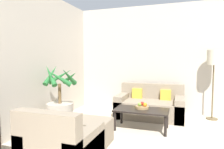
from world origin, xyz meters
name	(u,v)px	position (x,y,z in m)	size (l,w,h in m)	color
wall_back	(200,59)	(0.00, 6.16, 1.35)	(7.73, 0.06, 2.70)	#BCB2A3
potted_palm	(60,108)	(-2.65, 4.27, 0.39)	(0.71, 0.72, 1.25)	#ADA393
sofa_loveseat	(150,106)	(-1.09, 5.57, 0.25)	(1.50, 0.86, 0.74)	gray
floor_lamp	(214,62)	(0.26, 5.82, 1.29)	(0.29, 0.29, 1.54)	brown
coffee_table	(141,112)	(-1.12, 4.67, 0.34)	(1.01, 0.54, 0.39)	black
fruit_bowl	(142,107)	(-1.12, 4.73, 0.41)	(0.26, 0.26, 0.05)	#997A4C
apple_red	(142,104)	(-1.13, 4.79, 0.47)	(0.07, 0.07, 0.07)	red
apple_green	(140,104)	(-1.17, 4.72, 0.47)	(0.07, 0.07, 0.07)	olive
orange_fruit	(145,105)	(-1.06, 4.71, 0.47)	(0.07, 0.07, 0.07)	orange
armchair	(61,148)	(-1.79, 2.98, 0.26)	(0.80, 0.79, 0.78)	gray
ottoman	(91,132)	(-1.76, 3.76, 0.19)	(0.60, 0.51, 0.39)	gray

